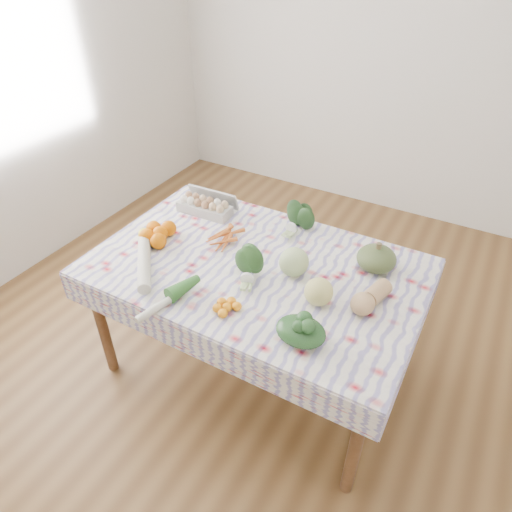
% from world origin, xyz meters
% --- Properties ---
extents(ground, '(4.50, 4.50, 0.00)m').
position_xyz_m(ground, '(0.00, 0.00, 0.00)').
color(ground, brown).
rests_on(ground, ground).
extents(wall_back, '(4.00, 0.04, 2.80)m').
position_xyz_m(wall_back, '(0.00, 2.25, 1.40)').
color(wall_back, silver).
rests_on(wall_back, ground).
extents(dining_table, '(1.60, 1.00, 0.75)m').
position_xyz_m(dining_table, '(0.00, 0.00, 0.68)').
color(dining_table, brown).
rests_on(dining_table, ground).
extents(tablecloth, '(1.66, 1.06, 0.01)m').
position_xyz_m(tablecloth, '(0.00, 0.00, 0.76)').
color(tablecloth, white).
rests_on(tablecloth, dining_table).
extents(egg_carton, '(0.33, 0.14, 0.09)m').
position_xyz_m(egg_carton, '(-0.52, 0.29, 0.81)').
color(egg_carton, '#ACACA7').
rests_on(egg_carton, tablecloth).
extents(carrot_bunch, '(0.26, 0.25, 0.04)m').
position_xyz_m(carrot_bunch, '(-0.25, 0.11, 0.78)').
color(carrot_bunch, '#CF6322').
rests_on(carrot_bunch, tablecloth).
extents(kale_bunch, '(0.18, 0.16, 0.15)m').
position_xyz_m(kale_bunch, '(0.04, 0.39, 0.84)').
color(kale_bunch, '#1A3817').
rests_on(kale_bunch, tablecloth).
extents(kabocha_squash, '(0.21, 0.21, 0.13)m').
position_xyz_m(kabocha_squash, '(0.53, 0.27, 0.83)').
color(kabocha_squash, '#45552D').
rests_on(kabocha_squash, tablecloth).
extents(cabbage, '(0.18, 0.18, 0.15)m').
position_xyz_m(cabbage, '(0.20, 0.03, 0.84)').
color(cabbage, '#A2BC79').
rests_on(cabbage, tablecloth).
extents(butternut_squash, '(0.17, 0.25, 0.11)m').
position_xyz_m(butternut_squash, '(0.60, -0.01, 0.82)').
color(butternut_squash, tan).
rests_on(butternut_squash, tablecloth).
extents(orange_cluster, '(0.33, 0.33, 0.09)m').
position_xyz_m(orange_cluster, '(-0.56, -0.06, 0.81)').
color(orange_cluster, '#DC6400').
rests_on(orange_cluster, tablecloth).
extents(broccoli, '(0.21, 0.21, 0.12)m').
position_xyz_m(broccoli, '(0.02, -0.11, 0.82)').
color(broccoli, '#254F1F').
rests_on(broccoli, tablecloth).
extents(mandarin_cluster, '(0.20, 0.20, 0.05)m').
position_xyz_m(mandarin_cluster, '(0.05, -0.35, 0.78)').
color(mandarin_cluster, orange).
rests_on(mandarin_cluster, tablecloth).
extents(grapefruit, '(0.14, 0.14, 0.13)m').
position_xyz_m(grapefruit, '(0.38, -0.11, 0.83)').
color(grapefruit, '#CAC56C').
rests_on(grapefruit, tablecloth).
extents(spinach_bag, '(0.22, 0.17, 0.09)m').
position_xyz_m(spinach_bag, '(0.41, -0.35, 0.81)').
color(spinach_bag, '#173717').
rests_on(spinach_bag, tablecloth).
extents(daikon, '(0.34, 0.38, 0.06)m').
position_xyz_m(daikon, '(-0.48, -0.29, 0.79)').
color(daikon, beige).
rests_on(daikon, tablecloth).
extents(leek, '(0.12, 0.35, 0.04)m').
position_xyz_m(leek, '(-0.21, -0.45, 0.78)').
color(leek, beige).
rests_on(leek, tablecloth).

